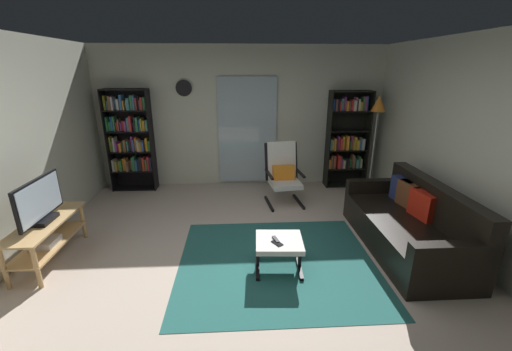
{
  "coord_description": "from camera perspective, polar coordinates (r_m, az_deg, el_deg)",
  "views": [
    {
      "loc": [
        -0.07,
        -3.22,
        2.2
      ],
      "look_at": [
        0.17,
        1.07,
        0.76
      ],
      "focal_mm": 22.58,
      "sensor_mm": 36.0,
      "label": 1
    }
  ],
  "objects": [
    {
      "name": "wall_right",
      "position": [
        4.35,
        36.57,
        2.91
      ],
      "size": [
        0.06,
        6.0,
        2.6
      ],
      "primitive_type": "cube",
      "color": "beige",
      "rests_on": "ground"
    },
    {
      "name": "wall_clock",
      "position": [
        6.13,
        -12.68,
        14.88
      ],
      "size": [
        0.29,
        0.03,
        0.29
      ],
      "color": "silver"
    },
    {
      "name": "tv_remote",
      "position": [
        3.66,
        3.53,
        -11.24
      ],
      "size": [
        0.08,
        0.15,
        0.02
      ],
      "primitive_type": "cube",
      "rotation": [
        0.0,
        0.0,
        0.26
      ],
      "color": "black",
      "rests_on": "ottoman"
    },
    {
      "name": "television",
      "position": [
        4.41,
        -33.94,
        -3.99
      ],
      "size": [
        0.2,
        0.83,
        0.52
      ],
      "color": "black",
      "rests_on": "tv_stand"
    },
    {
      "name": "cell_phone",
      "position": [
        3.6,
        3.77,
        -11.86
      ],
      "size": [
        0.13,
        0.15,
        0.01
      ],
      "primitive_type": "cube",
      "rotation": [
        0.0,
        0.0,
        0.56
      ],
      "color": "black",
      "rests_on": "ottoman"
    },
    {
      "name": "lounge_armchair",
      "position": [
        5.42,
        4.83,
        0.64
      ],
      "size": [
        0.63,
        0.71,
        1.02
      ],
      "color": "black",
      "rests_on": "ground"
    },
    {
      "name": "wall_back",
      "position": [
        6.19,
        -2.59,
        10.21
      ],
      "size": [
        5.6,
        0.06,
        2.6
      ],
      "primitive_type": "cube",
      "color": "beige",
      "rests_on": "ground"
    },
    {
      "name": "leather_sofa",
      "position": [
        4.55,
        25.47,
        -7.94
      ],
      "size": [
        0.88,
        1.99,
        0.85
      ],
      "color": "black",
      "rests_on": "ground"
    },
    {
      "name": "bookshelf_near_sofa",
      "position": [
        6.34,
        15.73,
        6.29
      ],
      "size": [
        0.76,
        0.3,
        1.81
      ],
      "color": "black",
      "rests_on": "ground"
    },
    {
      "name": "tv_stand",
      "position": [
        4.56,
        -33.09,
        -8.88
      ],
      "size": [
        0.42,
        1.16,
        0.51
      ],
      "color": "tan",
      "rests_on": "ground"
    },
    {
      "name": "bookshelf_near_tv",
      "position": [
        6.33,
        -21.27,
        6.22
      ],
      "size": [
        0.79,
        0.3,
        1.85
      ],
      "color": "black",
      "rests_on": "ground"
    },
    {
      "name": "ground_plane",
      "position": [
        3.9,
        -1.68,
        -15.76
      ],
      "size": [
        7.02,
        7.02,
        0.0
      ],
      "primitive_type": "plane",
      "color": "beige"
    },
    {
      "name": "floor_lamp_by_shelf",
      "position": [
        5.88,
        20.78,
        10.48
      ],
      "size": [
        0.24,
        0.24,
        1.76
      ],
      "color": "#A5A5AD",
      "rests_on": "ground"
    },
    {
      "name": "ottoman",
      "position": [
        3.71,
        4.11,
        -12.2
      ],
      "size": [
        0.55,
        0.51,
        0.37
      ],
      "color": "white",
      "rests_on": "ground"
    },
    {
      "name": "area_rug",
      "position": [
        3.97,
        3.68,
        -15.08
      ],
      "size": [
        2.3,
        2.05,
        0.01
      ],
      "primitive_type": "cube",
      "color": "#25605B",
      "rests_on": "ground"
    },
    {
      "name": "glass_door_panel",
      "position": [
        6.17,
        -1.53,
        7.83
      ],
      "size": [
        1.1,
        0.01,
        2.0
      ],
      "primitive_type": "cube",
      "color": "silver"
    }
  ]
}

